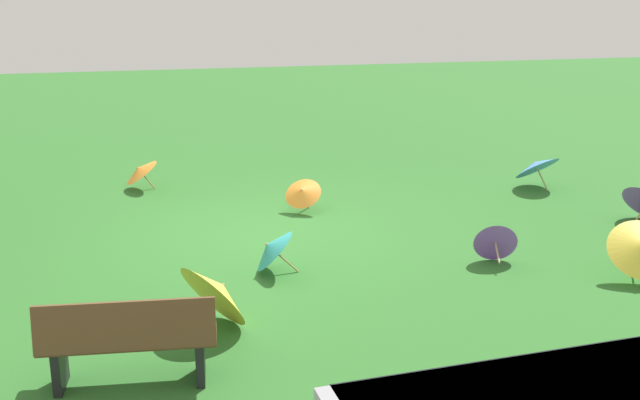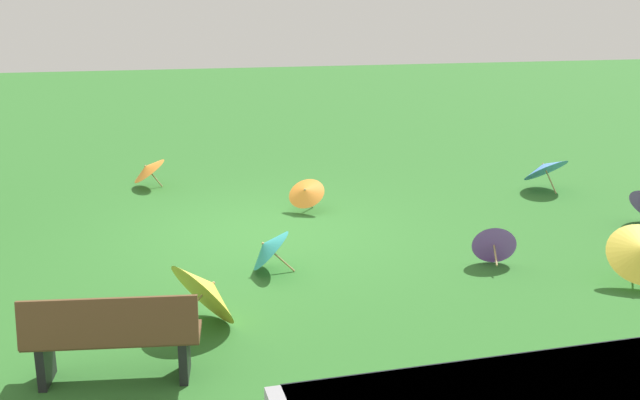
{
  "view_description": "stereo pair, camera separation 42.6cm",
  "coord_description": "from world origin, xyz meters",
  "px_view_note": "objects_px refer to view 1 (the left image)",
  "views": [
    {
      "loc": [
        1.52,
        10.83,
        3.73
      ],
      "look_at": [
        -0.76,
        0.48,
        0.6
      ],
      "focal_mm": 44.2,
      "sensor_mm": 36.0,
      "label": 1
    },
    {
      "loc": [
        1.11,
        10.91,
        3.73
      ],
      "look_at": [
        -0.76,
        0.48,
        0.6
      ],
      "focal_mm": 44.2,
      "sensor_mm": 36.0,
      "label": 2
    }
  ],
  "objects_px": {
    "park_bench": "(128,341)",
    "parasol_yellow_0": "(218,291)",
    "parasol_orange_1": "(140,170)",
    "parasol_orange_0": "(302,192)",
    "parasol_purple_1": "(495,241)",
    "parasol_teal_0": "(271,248)",
    "parasol_blue_0": "(536,165)"
  },
  "relations": [
    {
      "from": "park_bench",
      "to": "parasol_yellow_0",
      "type": "height_order",
      "value": "park_bench"
    },
    {
      "from": "parasol_orange_1",
      "to": "parasol_purple_1",
      "type": "relative_size",
      "value": 1.06
    },
    {
      "from": "parasol_teal_0",
      "to": "parasol_blue_0",
      "type": "bearing_deg",
      "value": -150.21
    },
    {
      "from": "park_bench",
      "to": "parasol_teal_0",
      "type": "bearing_deg",
      "value": -123.95
    },
    {
      "from": "parasol_orange_0",
      "to": "parasol_purple_1",
      "type": "xyz_separation_m",
      "value": [
        -2.05,
        2.67,
        -0.06
      ]
    },
    {
      "from": "parasol_blue_0",
      "to": "park_bench",
      "type": "bearing_deg",
      "value": 38.66
    },
    {
      "from": "park_bench",
      "to": "parasol_blue_0",
      "type": "xyz_separation_m",
      "value": [
        -6.89,
        -5.51,
        -0.05
      ]
    },
    {
      "from": "parasol_teal_0",
      "to": "parasol_orange_0",
      "type": "bearing_deg",
      "value": -110.16
    },
    {
      "from": "parasol_teal_0",
      "to": "parasol_blue_0",
      "type": "xyz_separation_m",
      "value": [
        -5.17,
        -2.96,
        0.09
      ]
    },
    {
      "from": "parasol_yellow_0",
      "to": "parasol_blue_0",
      "type": "bearing_deg",
      "value": -143.51
    },
    {
      "from": "parasol_purple_1",
      "to": "parasol_blue_0",
      "type": "distance_m",
      "value": 3.91
    },
    {
      "from": "parasol_yellow_0",
      "to": "park_bench",
      "type": "bearing_deg",
      "value": 50.04
    },
    {
      "from": "parasol_orange_1",
      "to": "parasol_teal_0",
      "type": "xyz_separation_m",
      "value": [
        -1.62,
        4.36,
        -0.02
      ]
    },
    {
      "from": "parasol_orange_1",
      "to": "parasol_teal_0",
      "type": "distance_m",
      "value": 4.65
    },
    {
      "from": "parasol_orange_0",
      "to": "parasol_orange_1",
      "type": "height_order",
      "value": "parasol_orange_1"
    },
    {
      "from": "parasol_orange_0",
      "to": "parasol_yellow_0",
      "type": "xyz_separation_m",
      "value": [
        1.69,
        3.88,
        0.08
      ]
    },
    {
      "from": "park_bench",
      "to": "parasol_orange_1",
      "type": "xyz_separation_m",
      "value": [
        -0.1,
        -6.91,
        -0.12
      ]
    },
    {
      "from": "parasol_orange_1",
      "to": "park_bench",
      "type": "bearing_deg",
      "value": 89.18
    },
    {
      "from": "parasol_orange_0",
      "to": "parasol_orange_1",
      "type": "xyz_separation_m",
      "value": [
        2.51,
        -1.93,
        0.01
      ]
    },
    {
      "from": "parasol_orange_1",
      "to": "parasol_purple_1",
      "type": "height_order",
      "value": "parasol_orange_1"
    },
    {
      "from": "parasol_orange_1",
      "to": "parasol_blue_0",
      "type": "bearing_deg",
      "value": 168.37
    },
    {
      "from": "parasol_yellow_0",
      "to": "parasol_blue_0",
      "type": "relative_size",
      "value": 1.06
    },
    {
      "from": "parasol_purple_1",
      "to": "parasol_blue_0",
      "type": "relative_size",
      "value": 0.6
    },
    {
      "from": "parasol_yellow_0",
      "to": "parasol_blue_0",
      "type": "xyz_separation_m",
      "value": [
        -5.97,
        -4.42,
        -0.01
      ]
    },
    {
      "from": "park_bench",
      "to": "parasol_orange_0",
      "type": "height_order",
      "value": "park_bench"
    },
    {
      "from": "parasol_orange_0",
      "to": "parasol_purple_1",
      "type": "bearing_deg",
      "value": 127.53
    },
    {
      "from": "park_bench",
      "to": "parasol_yellow_0",
      "type": "relative_size",
      "value": 1.47
    },
    {
      "from": "park_bench",
      "to": "parasol_yellow_0",
      "type": "distance_m",
      "value": 1.43
    },
    {
      "from": "parasol_teal_0",
      "to": "parasol_yellow_0",
      "type": "bearing_deg",
      "value": 61.2
    },
    {
      "from": "parasol_yellow_0",
      "to": "parasol_orange_1",
      "type": "bearing_deg",
      "value": -81.99
    },
    {
      "from": "park_bench",
      "to": "parasol_purple_1",
      "type": "relative_size",
      "value": 2.6
    },
    {
      "from": "parasol_yellow_0",
      "to": "parasol_blue_0",
      "type": "distance_m",
      "value": 7.43
    }
  ]
}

